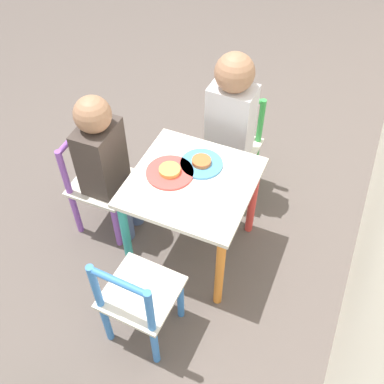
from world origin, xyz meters
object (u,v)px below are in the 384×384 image
(kids_table, at_px, (192,195))
(chair_blue, at_px, (138,300))
(child_left, at_px, (230,119))
(plate_front, at_px, (170,172))
(plate_left, at_px, (201,163))
(chair_green, at_px, (231,148))
(child_front, at_px, (105,159))
(chair_purple, at_px, (99,184))

(kids_table, bearing_deg, chair_blue, -2.21)
(child_left, distance_m, plate_front, 0.41)
(chair_blue, bearing_deg, plate_left, -89.61)
(chair_green, relative_size, plate_front, 2.69)
(chair_green, height_order, child_front, child_front)
(child_front, distance_m, plate_left, 0.41)
(chair_blue, bearing_deg, chair_purple, -43.17)
(chair_blue, relative_size, child_front, 0.70)
(chair_purple, distance_m, chair_blue, 0.62)
(chair_green, distance_m, child_left, 0.23)
(chair_green, distance_m, plate_front, 0.51)
(chair_green, height_order, child_left, child_left)
(chair_blue, bearing_deg, plate_front, -77.94)
(plate_front, bearing_deg, plate_left, 135.00)
(chair_green, xyz_separation_m, plate_left, (0.36, -0.01, 0.21))
(chair_blue, distance_m, child_front, 0.61)
(child_left, bearing_deg, child_front, -133.24)
(chair_purple, bearing_deg, plate_front, -89.61)
(chair_purple, xyz_separation_m, chair_blue, (0.44, 0.44, 0.00))
(chair_purple, xyz_separation_m, child_left, (-0.41, 0.47, 0.22))
(child_left, relative_size, plate_left, 4.55)
(chair_purple, distance_m, plate_front, 0.42)
(child_front, bearing_deg, kids_table, -90.00)
(plate_front, relative_size, plate_left, 1.11)
(child_front, height_order, plate_left, child_front)
(kids_table, height_order, child_left, child_left)
(chair_green, xyz_separation_m, child_left, (0.06, -0.00, 0.22))
(kids_table, relative_size, chair_purple, 0.93)
(chair_green, bearing_deg, plate_left, -90.46)
(kids_table, bearing_deg, child_left, 178.28)
(plate_left, bearing_deg, child_front, -74.86)
(kids_table, distance_m, child_left, 0.41)
(chair_green, distance_m, chair_blue, 0.91)
(child_front, height_order, plate_front, child_front)
(child_front, relative_size, child_left, 0.93)
(kids_table, xyz_separation_m, child_left, (-0.40, 0.01, 0.10))
(chair_green, xyz_separation_m, plate_front, (0.46, -0.11, 0.21))
(child_front, bearing_deg, plate_left, -76.32)
(chair_blue, xyz_separation_m, plate_front, (-0.46, -0.08, 0.21))
(kids_table, xyz_separation_m, plate_left, (-0.10, 0.00, 0.09))
(kids_table, relative_size, child_left, 0.61)
(kids_table, xyz_separation_m, plate_front, (-0.00, -0.10, 0.09))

